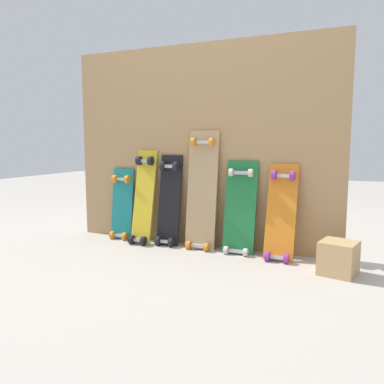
# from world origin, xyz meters

# --- Properties ---
(ground_plane) EXTENTS (12.00, 12.00, 0.00)m
(ground_plane) POSITION_xyz_m (0.00, 0.00, 0.00)
(ground_plane) COLOR #B2AAA0
(plywood_wall_panel) EXTENTS (2.13, 0.04, 1.52)m
(plywood_wall_panel) POSITION_xyz_m (0.00, 0.07, 0.76)
(plywood_wall_panel) COLOR tan
(plywood_wall_panel) RESTS_ON ground
(skateboard_teal) EXTENTS (0.19, 0.15, 0.64)m
(skateboard_teal) POSITION_xyz_m (-0.66, -0.00, 0.26)
(skateboard_teal) COLOR #197A7F
(skateboard_teal) RESTS_ON ground
(skateboard_yellow) EXTENTS (0.17, 0.23, 0.79)m
(skateboard_yellow) POSITION_xyz_m (-0.43, -0.05, 0.33)
(skateboard_yellow) COLOR gold
(skateboard_yellow) RESTS_ON ground
(skateboard_black) EXTENTS (0.18, 0.19, 0.75)m
(skateboard_black) POSITION_xyz_m (-0.21, -0.02, 0.32)
(skateboard_black) COLOR black
(skateboard_black) RESTS_ON ground
(skateboard_natural) EXTENTS (0.23, 0.18, 0.94)m
(skateboard_natural) POSITION_xyz_m (0.06, -0.02, 0.41)
(skateboard_natural) COLOR tan
(skateboard_natural) RESTS_ON ground
(skateboard_green) EXTENTS (0.23, 0.19, 0.73)m
(skateboard_green) POSITION_xyz_m (0.35, -0.03, 0.30)
(skateboard_green) COLOR #1E7238
(skateboard_green) RESTS_ON ground
(skateboard_orange) EXTENTS (0.20, 0.25, 0.71)m
(skateboard_orange) POSITION_xyz_m (0.65, -0.06, 0.29)
(skateboard_orange) COLOR orange
(skateboard_orange) RESTS_ON ground
(wooden_crate) EXTENTS (0.24, 0.24, 0.20)m
(wooden_crate) POSITION_xyz_m (1.04, -0.25, 0.10)
(wooden_crate) COLOR tan
(wooden_crate) RESTS_ON ground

